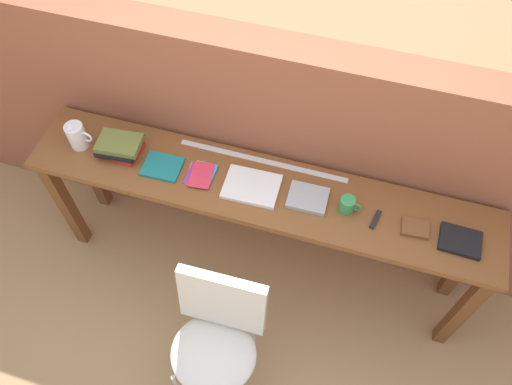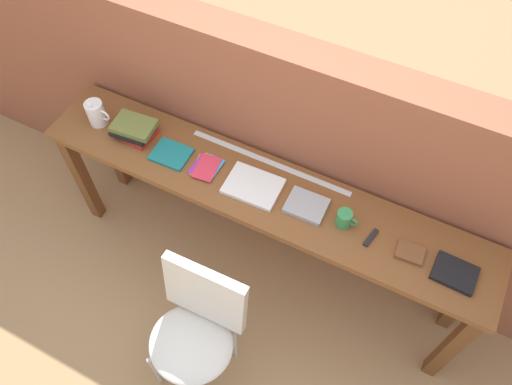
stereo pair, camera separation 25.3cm
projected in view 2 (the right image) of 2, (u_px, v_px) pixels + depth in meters
ground_plane at (238, 301)px, 3.16m from camera, size 40.00×40.00×0.00m
brick_wall_back at (287, 155)px, 2.84m from camera, size 6.00×0.20×1.53m
sideboard at (260, 202)px, 2.70m from camera, size 2.50×0.44×0.88m
chair_white_moulded at (196, 327)px, 2.53m from camera, size 0.45×0.46×0.89m
pitcher_white at (96, 113)px, 2.77m from camera, size 0.14×0.10×0.18m
book_stack_leftmost at (134, 129)px, 2.75m from camera, size 0.24×0.19×0.09m
magazine_cycling at (171, 154)px, 2.69m from camera, size 0.21×0.17×0.02m
pamphlet_pile_colourful at (207, 167)px, 2.65m from camera, size 0.15×0.18×0.01m
book_open_centre at (253, 186)px, 2.57m from camera, size 0.29×0.22×0.02m
book_grey_hardcover at (306, 206)px, 2.50m from camera, size 0.20×0.17×0.03m
mug at (345, 219)px, 2.42m from camera, size 0.11×0.08×0.09m
multitool_folded at (371, 238)px, 2.40m from camera, size 0.05×0.11×0.02m
leather_journal_brown at (410, 253)px, 2.35m from camera, size 0.14×0.11×0.02m
book_repair_rightmost at (455, 273)px, 2.29m from camera, size 0.20×0.16×0.02m
ruler_metal_back_edge at (270, 162)px, 2.67m from camera, size 0.93×0.03×0.00m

